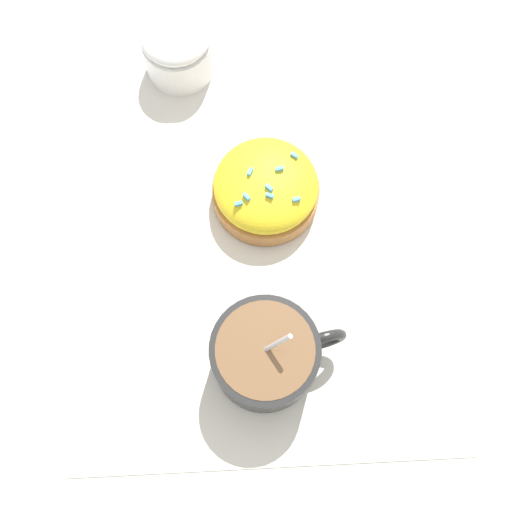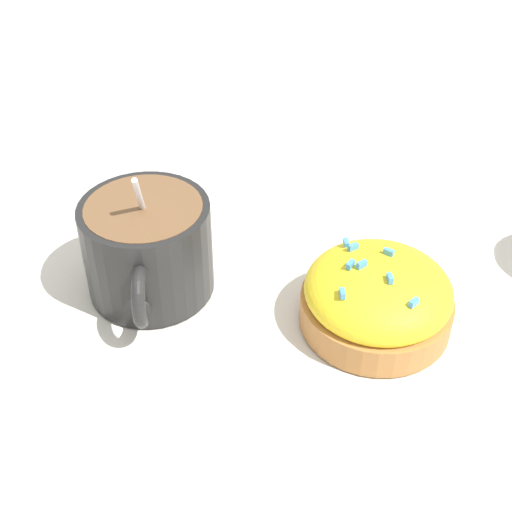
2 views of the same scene
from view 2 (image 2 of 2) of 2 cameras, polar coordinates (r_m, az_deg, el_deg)
The scene contains 4 objects.
ground_plane at distance 0.51m, azimuth 0.29°, elevation -3.75°, with size 3.00×3.00×0.00m, color silver.
paper_napkin at distance 0.51m, azimuth 0.29°, elevation -3.63°, with size 0.36×0.38×0.00m.
coffee_cup at distance 0.50m, azimuth -8.68°, elevation 0.84°, with size 0.09×0.12×0.10m.
frosted_pastry at distance 0.48m, azimuth 9.67°, elevation -3.29°, with size 0.10×0.10×0.05m.
Camera 2 is at (0.04, -0.37, 0.35)m, focal length 50.00 mm.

